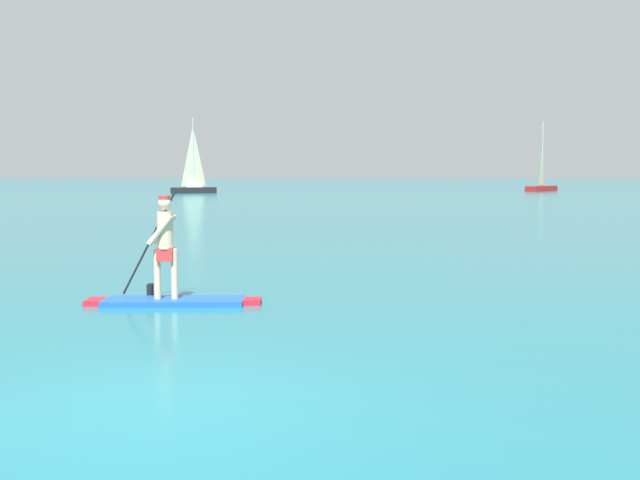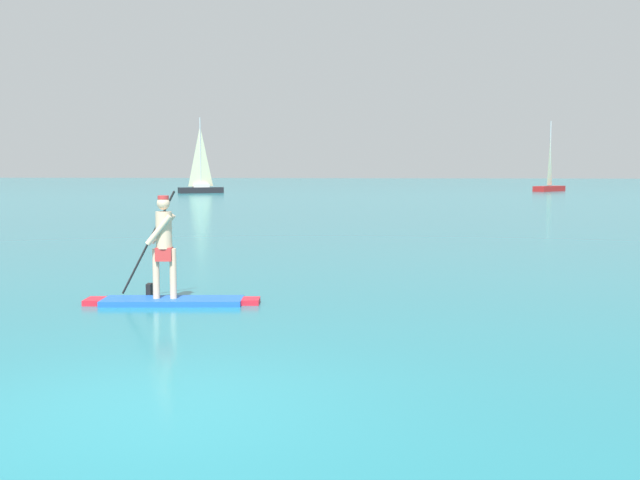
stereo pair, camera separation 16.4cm
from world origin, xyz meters
name	(u,v)px [view 2 (the right image)]	position (x,y,z in m)	size (l,w,h in m)	color
ground	(150,407)	(0.00, 0.00, 0.00)	(440.00, 440.00, 0.00)	#1E727F
paddleboarder_mid_center	(168,278)	(-1.78, 5.33, 0.42)	(2.87, 1.05, 1.89)	blue
sailboat_left_horizon	(201,181)	(-20.70, 65.68, 1.22)	(4.16, 3.19, 7.30)	black
sailboat_right_horizon	(549,182)	(13.67, 77.90, 0.99)	(3.85, 5.03, 7.37)	#A51E1E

